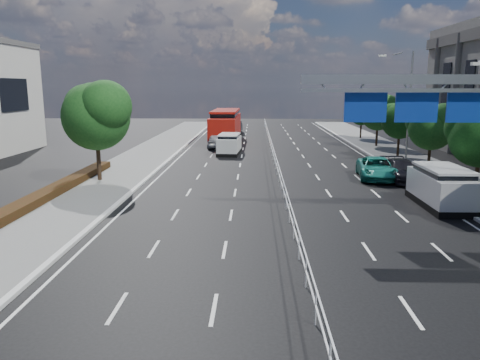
{
  "coord_description": "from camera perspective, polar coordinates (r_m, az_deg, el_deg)",
  "views": [
    {
      "loc": [
        -1.67,
        -12.4,
        6.3
      ],
      "look_at": [
        -2.26,
        6.95,
        2.4
      ],
      "focal_mm": 35.0,
      "sensor_mm": 36.0,
      "label": 1
    }
  ],
  "objects": [
    {
      "name": "ground",
      "position": [
        14.01,
        8.72,
        -15.47
      ],
      "size": [
        160.0,
        160.0,
        0.0
      ],
      "primitive_type": "plane",
      "color": "black",
      "rests_on": "ground"
    },
    {
      "name": "kerb_near",
      "position": [
        15.69,
        -27.08,
        -13.32
      ],
      "size": [
        0.25,
        140.0,
        0.15
      ],
      "primitive_type": "cube",
      "color": "silver",
      "rests_on": "ground"
    },
    {
      "name": "median_fence",
      "position": [
        35.41,
        4.42,
        1.97
      ],
      "size": [
        0.05,
        85.0,
        1.02
      ],
      "color": "silver",
      "rests_on": "ground"
    },
    {
      "name": "overhead_gantry",
      "position": [
        23.98,
        22.55,
        8.88
      ],
      "size": [
        10.24,
        0.38,
        7.45
      ],
      "color": "gray",
      "rests_on": "ground"
    },
    {
      "name": "streetlight_far",
      "position": [
        40.3,
        19.58,
        9.19
      ],
      "size": [
        2.78,
        2.4,
        9.0
      ],
      "color": "gray",
      "rests_on": "ground"
    },
    {
      "name": "near_tree_back",
      "position": [
        32.1,
        -17.08,
        7.88
      ],
      "size": [
        4.84,
        4.51,
        6.69
      ],
      "color": "black",
      "rests_on": "ground"
    },
    {
      "name": "far_tree_e",
      "position": [
        36.82,
        22.41,
        6.26
      ],
      "size": [
        3.63,
        3.38,
        5.13
      ],
      "color": "black",
      "rests_on": "ground"
    },
    {
      "name": "far_tree_f",
      "position": [
        43.91,
        18.99,
        7.11
      ],
      "size": [
        3.52,
        3.28,
        5.02
      ],
      "color": "black",
      "rests_on": "ground"
    },
    {
      "name": "far_tree_g",
      "position": [
        51.1,
        16.55,
        8.06
      ],
      "size": [
        3.96,
        3.69,
        5.45
      ],
      "color": "black",
      "rests_on": "ground"
    },
    {
      "name": "far_tree_h",
      "position": [
        58.4,
        14.67,
        8.2
      ],
      "size": [
        3.41,
        3.18,
        4.91
      ],
      "color": "black",
      "rests_on": "ground"
    },
    {
      "name": "white_minivan",
      "position": [
        44.01,
        -1.31,
        4.39
      ],
      "size": [
        2.21,
        4.53,
        1.91
      ],
      "rotation": [
        0.0,
        0.0,
        -0.07
      ],
      "color": "black",
      "rests_on": "ground"
    },
    {
      "name": "red_bus",
      "position": [
        53.9,
        -1.76,
        6.69
      ],
      "size": [
        3.14,
        12.23,
        3.64
      ],
      "rotation": [
        0.0,
        0.0,
        -0.02
      ],
      "color": "black",
      "rests_on": "ground"
    },
    {
      "name": "near_car_silver",
      "position": [
        48.81,
        -2.91,
        4.82
      ],
      "size": [
        1.87,
        4.34,
        1.46
      ],
      "primitive_type": "imported",
      "rotation": [
        0.0,
        0.0,
        3.18
      ],
      "color": "#9D9FA4",
      "rests_on": "ground"
    },
    {
      "name": "near_car_dark",
      "position": [
        63.26,
        -0.59,
        6.44
      ],
      "size": [
        1.87,
        5.2,
        1.71
      ],
      "primitive_type": "imported",
      "rotation": [
        0.0,
        0.0,
        3.13
      ],
      "color": "black",
      "rests_on": "ground"
    },
    {
      "name": "silver_minivan",
      "position": [
        26.96,
        23.41,
        -0.8
      ],
      "size": [
        2.18,
        5.13,
        2.13
      ],
      "rotation": [
        0.0,
        0.0,
        0.0
      ],
      "color": "black",
      "rests_on": "ground"
    },
    {
      "name": "parked_car_teal",
      "position": [
        33.62,
        16.32,
        1.39
      ],
      "size": [
        3.03,
        5.5,
        1.46
      ],
      "primitive_type": "imported",
      "rotation": [
        0.0,
        0.0,
        -0.12
      ],
      "color": "#1A786B",
      "rests_on": "ground"
    },
    {
      "name": "parked_car_dark",
      "position": [
        33.41,
        19.08,
        1.12
      ],
      "size": [
        2.07,
        4.89,
        1.41
      ],
      "primitive_type": "imported",
      "rotation": [
        0.0,
        0.0,
        0.02
      ],
      "color": "black",
      "rests_on": "ground"
    },
    {
      "name": "pedestrian_a",
      "position": [
        30.34,
        23.51,
        0.19
      ],
      "size": [
        0.63,
        0.5,
        1.52
      ],
      "primitive_type": "imported",
      "rotation": [
        0.0,
        0.0,
        3.41
      ],
      "color": "gray",
      "rests_on": "sidewalk_far"
    }
  ]
}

